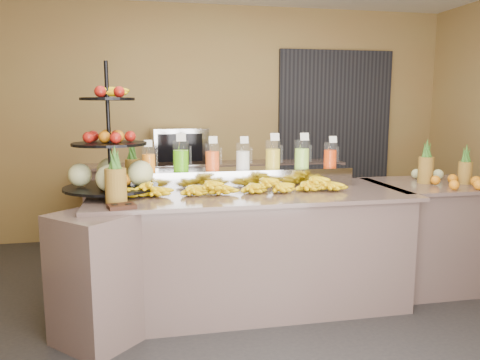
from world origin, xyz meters
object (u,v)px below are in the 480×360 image
object	(u,v)px
condiment_caddy	(122,206)
oven_warmer	(179,146)
fruit_stand	(117,162)
pitcher_tray	(243,177)
right_fruit_pile	(450,177)
banana_heap	(234,185)

from	to	relation	value
condiment_caddy	oven_warmer	distance (m)	2.44
condiment_caddy	oven_warmer	xyz separation A→B (m)	(0.55, 2.36, 0.20)
fruit_stand	oven_warmer	distance (m)	1.94
pitcher_tray	condiment_caddy	distance (m)	1.19
right_fruit_pile	oven_warmer	world-z (taller)	oven_warmer
right_fruit_pile	oven_warmer	distance (m)	2.94
banana_heap	fruit_stand	xyz separation A→B (m)	(-0.88, 0.12, 0.19)
banana_heap	right_fruit_pile	bearing A→B (deg)	-0.60
pitcher_tray	right_fruit_pile	bearing A→B (deg)	-10.08
pitcher_tray	condiment_caddy	bearing A→B (deg)	-144.41
banana_heap	condiment_caddy	distance (m)	0.93
fruit_stand	pitcher_tray	bearing A→B (deg)	25.23
fruit_stand	condiment_caddy	world-z (taller)	fruit_stand
condiment_caddy	right_fruit_pile	size ratio (longest dim) A/B	0.40
banana_heap	fruit_stand	size ratio (longest dim) A/B	1.86
pitcher_tray	fruit_stand	world-z (taller)	fruit_stand
condiment_caddy	oven_warmer	size ratio (longest dim) A/B	0.28
banana_heap	condiment_caddy	xyz separation A→B (m)	(-0.84, -0.40, -0.05)
pitcher_tray	oven_warmer	xyz separation A→B (m)	(-0.42, 1.67, 0.13)
oven_warmer	fruit_stand	bearing A→B (deg)	-113.70
right_fruit_pile	banana_heap	bearing A→B (deg)	179.40
right_fruit_pile	oven_warmer	size ratio (longest dim) A/B	0.70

